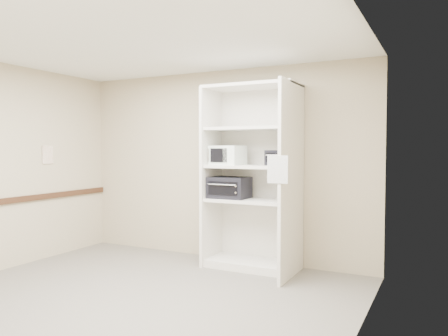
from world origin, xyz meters
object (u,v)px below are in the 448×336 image
at_px(shelving_unit, 255,183).
at_px(microwave, 228,155).
at_px(toaster_oven_upper, 281,158).
at_px(toaster_oven_lower, 229,187).

height_order(shelving_unit, microwave, shelving_unit).
xyz_separation_m(shelving_unit, toaster_oven_upper, (0.34, 0.04, 0.34)).
bearing_deg(shelving_unit, toaster_oven_lower, -173.48).
xyz_separation_m(shelving_unit, microwave, (-0.38, -0.05, 0.37)).
relative_size(toaster_oven_upper, toaster_oven_lower, 0.66).
relative_size(microwave, toaster_oven_lower, 0.83).
xyz_separation_m(shelving_unit, toaster_oven_lower, (-0.36, -0.04, -0.07)).
bearing_deg(microwave, shelving_unit, 14.64).
bearing_deg(toaster_oven_lower, toaster_oven_upper, 7.17).
height_order(microwave, toaster_oven_upper, microwave).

